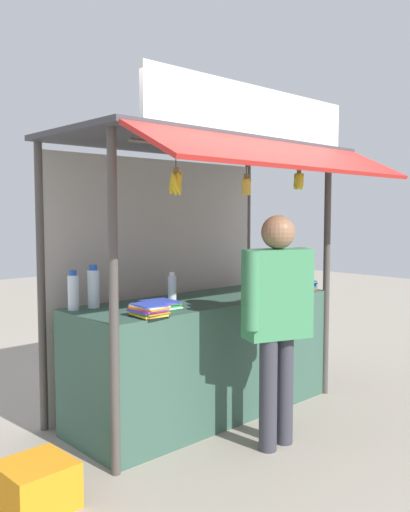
# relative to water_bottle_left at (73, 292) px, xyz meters

# --- Properties ---
(ground_plane) EXTENTS (20.00, 20.00, 0.00)m
(ground_plane) POSITION_rel_water_bottle_left_xyz_m (1.04, -0.28, -1.08)
(ground_plane) COLOR #9E9384
(stall_counter) EXTENTS (2.27, 0.78, 0.95)m
(stall_counter) POSITION_rel_water_bottle_left_xyz_m (1.04, -0.28, -0.61)
(stall_counter) COLOR #385B4C
(stall_counter) RESTS_ON ground
(stall_structure) EXTENTS (2.47, 1.70, 2.55)m
(stall_structure) POSITION_rel_water_bottle_left_xyz_m (1.04, -0.13, 0.49)
(stall_structure) COLOR #4C4742
(stall_structure) RESTS_ON ground
(water_bottle_left) EXTENTS (0.08, 0.08, 0.29)m
(water_bottle_left) POSITION_rel_water_bottle_left_xyz_m (0.00, 0.00, 0.00)
(water_bottle_left) COLOR silver
(water_bottle_left) RESTS_ON stall_counter
(water_bottle_rear_center) EXTENTS (0.09, 0.09, 0.32)m
(water_bottle_rear_center) POSITION_rel_water_bottle_left_xyz_m (0.16, -0.02, 0.01)
(water_bottle_rear_center) COLOR silver
(water_bottle_rear_center) RESTS_ON stall_counter
(water_bottle_mid_right) EXTENTS (0.09, 0.09, 0.32)m
(water_bottle_mid_right) POSITION_rel_water_bottle_left_xyz_m (2.06, -0.16, 0.01)
(water_bottle_mid_right) COLOR silver
(water_bottle_mid_right) RESTS_ON stall_counter
(water_bottle_center) EXTENTS (0.07, 0.07, 0.24)m
(water_bottle_center) POSITION_rel_water_bottle_left_xyz_m (0.72, -0.24, -0.02)
(water_bottle_center) COLOR silver
(water_bottle_center) RESTS_ON stall_counter
(magazine_stack_back_left) EXTENTS (0.25, 0.28, 0.06)m
(magazine_stack_back_left) POSITION_rel_water_bottle_left_xyz_m (0.46, -0.41, -0.10)
(magazine_stack_back_left) COLOR white
(magazine_stack_back_left) RESTS_ON stall_counter
(magazine_stack_back_right) EXTENTS (0.20, 0.26, 0.09)m
(magazine_stack_back_right) POSITION_rel_water_bottle_left_xyz_m (0.24, -0.58, -0.09)
(magazine_stack_back_right) COLOR black
(magazine_stack_back_right) RESTS_ON stall_counter
(magazine_stack_mid_left) EXTENTS (0.22, 0.29, 0.08)m
(magazine_stack_mid_left) POSITION_rel_water_bottle_left_xyz_m (2.03, -0.46, -0.09)
(magazine_stack_mid_left) COLOR red
(magazine_stack_mid_left) RESTS_ON stall_counter
(banana_bunch_rightmost) EXTENTS (0.11, 0.11, 0.31)m
(banana_bunch_rightmost) POSITION_rel_water_bottle_left_xyz_m (0.32, -0.77, 0.76)
(banana_bunch_rightmost) COLOR #332D23
(banana_bunch_leftmost) EXTENTS (0.09, 0.08, 0.30)m
(banana_bunch_leftmost) POSITION_rel_water_bottle_left_xyz_m (0.99, -0.77, 0.76)
(banana_bunch_leftmost) COLOR #332D23
(banana_bunch_inner_right) EXTENTS (0.09, 0.09, 0.24)m
(banana_bunch_inner_right) POSITION_rel_water_bottle_left_xyz_m (1.62, -0.77, 0.82)
(banana_bunch_inner_right) COLOR #332D23
(vendor_person) EXTENTS (0.62, 0.35, 1.63)m
(vendor_person) POSITION_rel_water_bottle_left_xyz_m (0.96, -1.10, -0.10)
(vendor_person) COLOR #383842
(vendor_person) RESTS_ON ground
(plastic_crate) EXTENTS (0.39, 0.39, 0.26)m
(plastic_crate) POSITION_rel_water_bottle_left_xyz_m (-0.64, -0.69, -0.95)
(plastic_crate) COLOR orange
(plastic_crate) RESTS_ON ground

